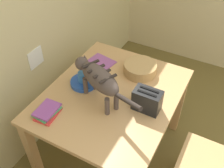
{
  "coord_description": "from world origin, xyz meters",
  "views": [
    {
      "loc": [
        -1.17,
        0.74,
        2.16
      ],
      "look_at": [
        0.13,
        1.44,
        0.85
      ],
      "focal_mm": 41.83,
      "sensor_mm": 36.0,
      "label": 1
    }
  ],
  "objects_px": {
    "toaster": "(147,100)",
    "dining_table": "(112,101)",
    "book_stack": "(47,112)",
    "cat": "(98,78)",
    "saucer_bowl": "(84,82)",
    "wooden_chair_far": "(214,165)",
    "magazine": "(98,64)",
    "wicker_basket": "(140,68)",
    "coffee_mug": "(83,77)"
  },
  "relations": [
    {
      "from": "saucer_bowl",
      "to": "coffee_mug",
      "type": "xyz_separation_m",
      "value": [
        0.0,
        0.0,
        0.06
      ]
    },
    {
      "from": "book_stack",
      "to": "toaster",
      "type": "xyz_separation_m",
      "value": [
        0.39,
        -0.61,
        0.06
      ]
    },
    {
      "from": "toaster",
      "to": "dining_table",
      "type": "bearing_deg",
      "value": 85.96
    },
    {
      "from": "cat",
      "to": "saucer_bowl",
      "type": "bearing_deg",
      "value": 90.0
    },
    {
      "from": "coffee_mug",
      "to": "wicker_basket",
      "type": "xyz_separation_m",
      "value": [
        0.35,
        -0.34,
        -0.03
      ]
    },
    {
      "from": "magazine",
      "to": "toaster",
      "type": "relative_size",
      "value": 1.36
    },
    {
      "from": "cat",
      "to": "toaster",
      "type": "distance_m",
      "value": 0.38
    },
    {
      "from": "saucer_bowl",
      "to": "wooden_chair_far",
      "type": "distance_m",
      "value": 1.17
    },
    {
      "from": "dining_table",
      "to": "magazine",
      "type": "distance_m",
      "value": 0.4
    },
    {
      "from": "magazine",
      "to": "toaster",
      "type": "distance_m",
      "value": 0.66
    },
    {
      "from": "saucer_bowl",
      "to": "wicker_basket",
      "type": "height_order",
      "value": "wicker_basket"
    },
    {
      "from": "dining_table",
      "to": "magazine",
      "type": "relative_size",
      "value": 4.34
    },
    {
      "from": "saucer_bowl",
      "to": "book_stack",
      "type": "distance_m",
      "value": 0.4
    },
    {
      "from": "cat",
      "to": "magazine",
      "type": "relative_size",
      "value": 2.44
    },
    {
      "from": "saucer_bowl",
      "to": "toaster",
      "type": "height_order",
      "value": "toaster"
    },
    {
      "from": "book_stack",
      "to": "wooden_chair_far",
      "type": "distance_m",
      "value": 1.28
    },
    {
      "from": "cat",
      "to": "wooden_chair_far",
      "type": "xyz_separation_m",
      "value": [
        0.06,
        -0.93,
        -0.5
      ]
    },
    {
      "from": "magazine",
      "to": "wicker_basket",
      "type": "relative_size",
      "value": 0.98
    },
    {
      "from": "dining_table",
      "to": "cat",
      "type": "relative_size",
      "value": 1.78
    },
    {
      "from": "wooden_chair_far",
      "to": "saucer_bowl",
      "type": "bearing_deg",
      "value": 88.85
    },
    {
      "from": "magazine",
      "to": "wicker_basket",
      "type": "xyz_separation_m",
      "value": [
        0.07,
        -0.38,
        0.04
      ]
    },
    {
      "from": "coffee_mug",
      "to": "toaster",
      "type": "distance_m",
      "value": 0.55
    },
    {
      "from": "saucer_bowl",
      "to": "toaster",
      "type": "xyz_separation_m",
      "value": [
        -0.01,
        -0.55,
        0.07
      ]
    },
    {
      "from": "wooden_chair_far",
      "to": "dining_table",
      "type": "bearing_deg",
      "value": 87.7
    },
    {
      "from": "coffee_mug",
      "to": "magazine",
      "type": "distance_m",
      "value": 0.29
    },
    {
      "from": "saucer_bowl",
      "to": "toaster",
      "type": "relative_size",
      "value": 1.08
    },
    {
      "from": "coffee_mug",
      "to": "book_stack",
      "type": "relative_size",
      "value": 0.61
    },
    {
      "from": "book_stack",
      "to": "wooden_chair_far",
      "type": "xyz_separation_m",
      "value": [
        0.37,
        -1.18,
        -0.31
      ]
    },
    {
      "from": "coffee_mug",
      "to": "magazine",
      "type": "height_order",
      "value": "coffee_mug"
    },
    {
      "from": "saucer_bowl",
      "to": "coffee_mug",
      "type": "distance_m",
      "value": 0.06
    },
    {
      "from": "dining_table",
      "to": "cat",
      "type": "height_order",
      "value": "cat"
    },
    {
      "from": "book_stack",
      "to": "wooden_chair_far",
      "type": "relative_size",
      "value": 0.22
    },
    {
      "from": "wicker_basket",
      "to": "book_stack",
      "type": "bearing_deg",
      "value": 152.05
    },
    {
      "from": "magazine",
      "to": "wooden_chair_far",
      "type": "relative_size",
      "value": 0.29
    },
    {
      "from": "dining_table",
      "to": "saucer_bowl",
      "type": "xyz_separation_m",
      "value": [
        -0.01,
        0.26,
        0.11
      ]
    },
    {
      "from": "dining_table",
      "to": "magazine",
      "type": "bearing_deg",
      "value": 47.26
    },
    {
      "from": "coffee_mug",
      "to": "wooden_chair_far",
      "type": "bearing_deg",
      "value": -91.64
    },
    {
      "from": "magazine",
      "to": "book_stack",
      "type": "height_order",
      "value": "book_stack"
    },
    {
      "from": "toaster",
      "to": "cat",
      "type": "bearing_deg",
      "value": 102.33
    },
    {
      "from": "coffee_mug",
      "to": "toaster",
      "type": "relative_size",
      "value": 0.62
    },
    {
      "from": "cat",
      "to": "wooden_chair_far",
      "type": "distance_m",
      "value": 1.06
    },
    {
      "from": "book_stack",
      "to": "wicker_basket",
      "type": "xyz_separation_m",
      "value": [
        0.75,
        -0.4,
        0.02
      ]
    },
    {
      "from": "dining_table",
      "to": "coffee_mug",
      "type": "relative_size",
      "value": 9.55
    },
    {
      "from": "cat",
      "to": "magazine",
      "type": "xyz_separation_m",
      "value": [
        0.37,
        0.23,
        -0.21
      ]
    },
    {
      "from": "dining_table",
      "to": "coffee_mug",
      "type": "bearing_deg",
      "value": 91.67
    },
    {
      "from": "saucer_bowl",
      "to": "wicker_basket",
      "type": "distance_m",
      "value": 0.49
    },
    {
      "from": "toaster",
      "to": "wicker_basket",
      "type": "bearing_deg",
      "value": 30.24
    },
    {
      "from": "magazine",
      "to": "wicker_basket",
      "type": "distance_m",
      "value": 0.39
    },
    {
      "from": "dining_table",
      "to": "book_stack",
      "type": "relative_size",
      "value": 5.82
    },
    {
      "from": "wicker_basket",
      "to": "dining_table",
      "type": "bearing_deg",
      "value": 165.67
    }
  ]
}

